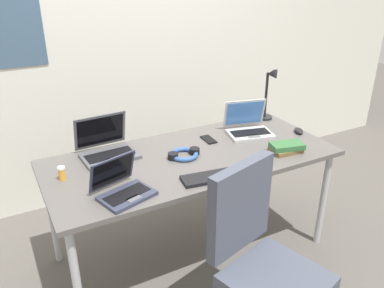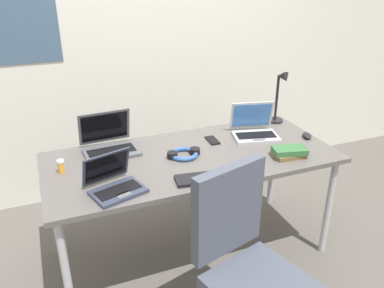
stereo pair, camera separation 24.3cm
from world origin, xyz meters
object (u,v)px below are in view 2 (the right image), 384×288
at_px(pill_bottle, 61,166).
at_px(book_stack, 289,152).
at_px(laptop_by_keyboard, 255,130).
at_px(cell_phone, 212,140).
at_px(laptop_center, 109,144).
at_px(external_keyboard, 205,178).
at_px(headphones, 184,154).
at_px(computer_mouse, 307,136).
at_px(office_chair, 249,281).
at_px(laptop_near_lamp, 115,184).
at_px(desk_lamp, 280,98).

distance_m(pill_bottle, book_stack, 1.36).
bearing_deg(laptop_by_keyboard, cell_phone, 174.96).
bearing_deg(laptop_center, external_keyboard, -53.32).
height_order(laptop_center, headphones, laptop_center).
bearing_deg(computer_mouse, office_chair, -115.93).
bearing_deg(book_stack, laptop_near_lamp, 179.99).
bearing_deg(computer_mouse, headphones, -160.17).
xyz_separation_m(laptop_center, headphones, (0.41, -0.24, -0.03)).
height_order(cell_phone, pill_bottle, pill_bottle).
distance_m(laptop_center, computer_mouse, 1.33).
bearing_deg(office_chair, cell_phone, 76.94).
bearing_deg(external_keyboard, pill_bottle, 160.69).
height_order(desk_lamp, laptop_near_lamp, desk_lamp).
bearing_deg(desk_lamp, office_chair, -127.64).
bearing_deg(desk_lamp, book_stack, -115.81).
relative_size(desk_lamp, book_stack, 1.78).
xyz_separation_m(desk_lamp, pill_bottle, (-1.57, -0.20, -0.16)).
bearing_deg(desk_lamp, headphones, -162.81).
bearing_deg(desk_lamp, computer_mouse, -83.69).
distance_m(laptop_by_keyboard, laptop_near_lamp, 1.11).
relative_size(desk_lamp, computer_mouse, 4.17).
bearing_deg(book_stack, pill_bottle, 166.81).
relative_size(computer_mouse, book_stack, 0.43).
height_order(external_keyboard, computer_mouse, computer_mouse).
distance_m(cell_phone, pill_bottle, 0.99).
relative_size(external_keyboard, office_chair, 0.34).
bearing_deg(external_keyboard, computer_mouse, 25.18).
distance_m(external_keyboard, computer_mouse, 0.92).
relative_size(desk_lamp, laptop_by_keyboard, 1.14).
bearing_deg(pill_bottle, office_chair, -47.53).
height_order(laptop_by_keyboard, external_keyboard, laptop_by_keyboard).
xyz_separation_m(laptop_by_keyboard, laptop_center, (-0.98, 0.13, 0.00)).
height_order(laptop_by_keyboard, headphones, laptop_by_keyboard).
bearing_deg(desk_lamp, external_keyboard, -145.47).
bearing_deg(laptop_by_keyboard, book_stack, -84.33).
distance_m(laptop_center, external_keyboard, 0.70).
bearing_deg(headphones, pill_bottle, 175.01).
xyz_separation_m(laptop_center, pill_bottle, (-0.31, -0.18, -0.01)).
xyz_separation_m(laptop_center, computer_mouse, (1.30, -0.29, -0.03)).
xyz_separation_m(desk_lamp, computer_mouse, (0.03, -0.31, -0.18)).
xyz_separation_m(headphones, office_chair, (0.05, -0.78, -0.36)).
bearing_deg(book_stack, laptop_center, 154.16).
distance_m(cell_phone, book_stack, 0.52).
xyz_separation_m(laptop_center, office_chair, (0.46, -1.02, -0.39)).
height_order(laptop_center, book_stack, laptop_center).
bearing_deg(pill_bottle, laptop_by_keyboard, 2.28).
relative_size(external_keyboard, headphones, 1.54).
xyz_separation_m(computer_mouse, office_chair, (-0.84, -0.73, -0.36)).
bearing_deg(laptop_near_lamp, pill_bottle, 128.00).
xyz_separation_m(external_keyboard, headphones, (-0.01, 0.32, 0.01)).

